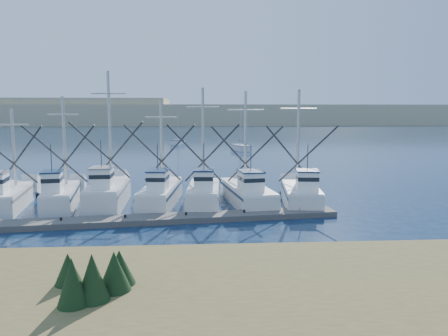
{
  "coord_description": "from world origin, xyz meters",
  "views": [
    {
      "loc": [
        -5.26,
        -23.03,
        7.38
      ],
      "look_at": [
        -3.25,
        8.0,
        3.24
      ],
      "focal_mm": 35.0,
      "sensor_mm": 36.0,
      "label": 1
    }
  ],
  "objects": [
    {
      "name": "ground",
      "position": [
        0.0,
        0.0,
        0.0
      ],
      "size": [
        500.0,
        500.0,
        0.0
      ],
      "primitive_type": "plane",
      "color": "#0B1D34",
      "rests_on": "ground"
    },
    {
      "name": "shore_bank",
      "position": [
        -8.0,
        -10.0,
        0.8
      ],
      "size": [
        40.0,
        10.0,
        1.6
      ],
      "primitive_type": "cube",
      "color": "#4C422D",
      "rests_on": "ground"
    },
    {
      "name": "sailboat_near",
      "position": [
        2.92,
        56.84,
        0.49
      ],
      "size": [
        3.1,
        6.08,
        8.1
      ],
      "rotation": [
        0.0,
        0.0,
        0.21
      ],
      "color": "white",
      "rests_on": "ground"
    },
    {
      "name": "trawler_fleet",
      "position": [
        -9.79,
        10.21,
        0.97
      ],
      "size": [
        28.56,
        8.94,
        10.39
      ],
      "color": "white",
      "rests_on": "ground"
    },
    {
      "name": "floating_dock",
      "position": [
        -9.92,
        5.19,
        0.19
      ],
      "size": [
        28.84,
        5.33,
        0.38
      ],
      "primitive_type": "cube",
      "rotation": [
        0.0,
        0.0,
        0.12
      ],
      "color": "#5C5852",
      "rests_on": "ground"
    },
    {
      "name": "sailboat_far",
      "position": [
        -9.16,
        72.88,
        0.5
      ],
      "size": [
        3.03,
        5.56,
        8.1
      ],
      "rotation": [
        0.0,
        0.0,
        -0.25
      ],
      "color": "white",
      "rests_on": "ground"
    },
    {
      "name": "dune_ridge",
      "position": [
        0.0,
        210.0,
        5.0
      ],
      "size": [
        360.0,
        60.0,
        10.0
      ],
      "primitive_type": "cube",
      "color": "tan",
      "rests_on": "ground"
    }
  ]
}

